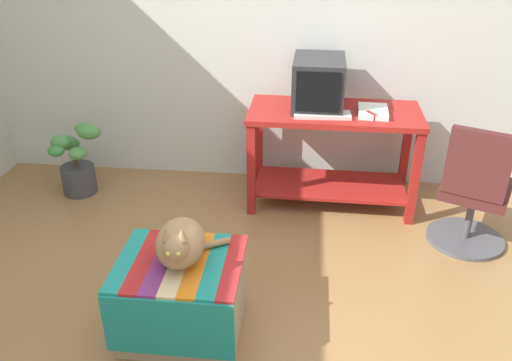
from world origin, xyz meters
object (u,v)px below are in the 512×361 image
Objects in this scene: cat at (180,243)px; potted_plant at (77,163)px; stapler at (371,116)px; desk at (333,142)px; book at (373,111)px; office_chair at (473,196)px; tv_monitor at (318,83)px; keyboard at (322,115)px; ottoman_with_blanket at (182,296)px.

potted_plant is at bearing 125.63° from cat.
potted_plant is at bearing 145.04° from stapler.
stapler is (0.25, -0.13, 0.27)m from desk.
cat is (-1.07, -1.45, -0.21)m from book.
potted_plant is (-2.27, -0.01, -0.52)m from book.
office_chair reaches higher than book.
tv_monitor is 1.24× the size of cat.
tv_monitor is 1.31m from office_chair.
desk is 11.43× the size of stapler.
ottoman_with_blanket is at bearing -120.53° from keyboard.
keyboard is at bearing 58.39° from cat.
tv_monitor is at bearing 62.50° from cat.
tv_monitor is at bearing 166.92° from book.
cat is at bearing 17.18° from ottoman_with_blanket.
tv_monitor reaches higher than stapler.
desk reaches higher than potted_plant.
desk is at bearing -4.60° from office_chair.
desk is 4.54× the size of book.
book is at bearing 0.23° from potted_plant.
office_chair is (0.65, -0.46, -0.39)m from book.
potted_plant is at bearing -176.66° from book.
stapler is (1.07, 1.37, 0.55)m from ottoman_with_blanket.
stapler is (0.38, -0.20, -0.16)m from tv_monitor.
desk is at bearing -26.42° from tv_monitor.
ottoman_with_blanket is 1.87m from potted_plant.
keyboard reaches higher than potted_plant.
stapler is at bearing -3.76° from keyboard.
office_chair reaches higher than stapler.
tv_monitor is (-0.13, 0.07, 0.42)m from desk.
stapler reaches higher than desk.
cat is (-0.71, -1.37, -0.20)m from keyboard.
cat is 0.66× the size of potted_plant.
ottoman_with_blanket is 0.34m from cat.
desk is 2.03m from potted_plant.
stapler is (0.34, -0.01, 0.01)m from keyboard.
book is 1.82m from cat.
stapler is (-0.67, 0.37, 0.39)m from office_chair.
book is 0.09m from stapler.
cat reaches higher than potted_plant.
tv_monitor is 0.82× the size of potted_plant.
potted_plant is (-1.20, 1.44, -0.31)m from cat.
tv_monitor is at bearing 66.32° from ottoman_with_blanket.
stapler is (1.05, 1.37, 0.21)m from cat.
office_chair is at bearing 25.82° from cat.
cat is at bearing -50.17° from potted_plant.
tv_monitor is 2.00m from potted_plant.
potted_plant is 2.32m from stapler.
tv_monitor is at bearing 3.77° from potted_plant.
office_chair is (1.72, 0.99, -0.18)m from cat.
book is at bearing -9.27° from desk.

